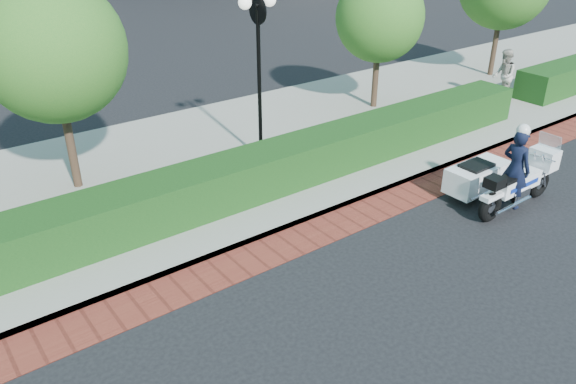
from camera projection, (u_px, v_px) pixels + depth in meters
ground at (370, 263)px, 10.97m from camera, size 120.00×120.00×0.00m
brick_strip at (320, 231)px, 12.03m from camera, size 60.00×1.00×0.01m
sidewalk at (214, 160)px, 15.19m from camera, size 60.00×8.00×0.15m
hedge_main at (264, 171)px, 13.22m from camera, size 18.00×1.20×1.00m
lamppost at (259, 54)px, 13.83m from camera, size 1.02×0.70×4.21m
tree_b at (53, 50)px, 12.14m from camera, size 3.20×3.20×4.89m
tree_c at (380, 18)px, 17.65m from camera, size 2.80×2.80×4.30m
police_motorcycle at (501, 176)px, 12.81m from camera, size 2.60×1.83×2.11m
pedestrian at (504, 76)px, 19.07m from camera, size 1.09×1.08×1.77m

